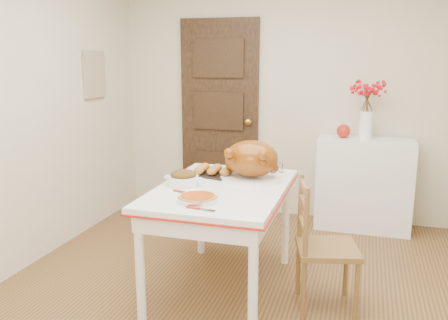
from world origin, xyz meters
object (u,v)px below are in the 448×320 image
(turkey_platter, at_px, (251,161))
(kitchen_table, at_px, (222,239))
(chair_oak, at_px, (327,245))
(sideboard, at_px, (364,184))
(pumpkin_pie, at_px, (198,197))

(turkey_platter, bearing_deg, kitchen_table, -125.20)
(chair_oak, bearing_deg, sideboard, -21.26)
(sideboard, bearing_deg, kitchen_table, -120.93)
(sideboard, height_order, chair_oak, sideboard)
(sideboard, xyz_separation_m, pumpkin_pie, (-1.00, -1.98, 0.36))
(sideboard, height_order, kitchen_table, sideboard)
(kitchen_table, height_order, turkey_platter, turkey_platter)
(kitchen_table, relative_size, pumpkin_pie, 5.15)
(pumpkin_pie, bearing_deg, chair_oak, 22.96)
(turkey_platter, distance_m, pumpkin_pie, 0.65)
(kitchen_table, height_order, chair_oak, chair_oak)
(sideboard, xyz_separation_m, kitchen_table, (-0.96, -1.60, -0.06))
(chair_oak, xyz_separation_m, pumpkin_pie, (-0.79, -0.34, 0.36))
(sideboard, relative_size, chair_oak, 1.01)
(sideboard, relative_size, turkey_platter, 1.94)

